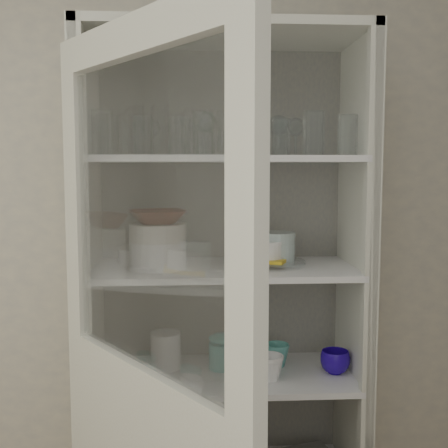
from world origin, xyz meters
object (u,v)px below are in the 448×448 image
(cream_bowl, at_px, (158,232))
(white_canister, at_px, (166,350))
(goblet_2, at_px, (296,136))
(grey_bowl_stack, at_px, (278,248))
(mug_white, at_px, (270,368))
(teal_jar, at_px, (222,353))
(goblet_1, at_px, (206,132))
(plate_stack_back, at_px, (146,255))
(terracotta_bowl, at_px, (158,217))
(mug_blue, at_px, (335,362))
(white_ramekin, at_px, (265,249))
(measuring_cups, at_px, (130,375))
(yellow_trivet, at_px, (265,259))
(mug_teal, at_px, (277,355))
(glass_platter, at_px, (265,263))
(plate_stack_front, at_px, (158,255))
(goblet_3, at_px, (278,134))
(pantry_cabinet, at_px, (223,346))
(goblet_0, at_px, (152,136))

(cream_bowl, relative_size, white_canister, 1.47)
(goblet_2, bearing_deg, cream_bowl, -165.50)
(grey_bowl_stack, relative_size, mug_white, 1.26)
(teal_jar, bearing_deg, grey_bowl_stack, -1.79)
(goblet_1, relative_size, plate_stack_back, 0.86)
(cream_bowl, relative_size, terracotta_bowl, 1.01)
(mug_blue, distance_m, white_canister, 0.64)
(white_ramekin, relative_size, measuring_cups, 1.52)
(teal_jar, relative_size, measuring_cups, 1.23)
(yellow_trivet, xyz_separation_m, mug_teal, (0.05, 0.03, -0.38))
(cream_bowl, distance_m, white_ramekin, 0.40)
(terracotta_bowl, height_order, glass_platter, terracotta_bowl)
(goblet_2, xyz_separation_m, plate_stack_front, (-0.52, -0.13, -0.43))
(goblet_3, relative_size, glass_platter, 0.58)
(goblet_1, relative_size, mug_blue, 1.67)
(goblet_2, xyz_separation_m, grey_bowl_stack, (-0.08, -0.08, -0.42))
(pantry_cabinet, xyz_separation_m, measuring_cups, (-0.34, -0.13, -0.06))
(cream_bowl, height_order, white_canister, cream_bowl)
(goblet_2, relative_size, plate_stack_back, 0.76)
(white_ramekin, distance_m, grey_bowl_stack, 0.05)
(goblet_0, relative_size, yellow_trivet, 0.91)
(white_ramekin, xyz_separation_m, mug_white, (0.00, -0.11, -0.41))
(plate_stack_front, xyz_separation_m, mug_blue, (0.65, -0.01, -0.41))
(plate_stack_back, bearing_deg, plate_stack_front, -68.10)
(cream_bowl, distance_m, yellow_trivet, 0.41)
(plate_stack_back, relative_size, glass_platter, 0.70)
(goblet_3, xyz_separation_m, plate_stack_back, (-0.51, -0.02, -0.46))
(grey_bowl_stack, distance_m, mug_teal, 0.42)
(goblet_1, bearing_deg, yellow_trivet, -18.23)
(white_canister, bearing_deg, goblet_2, 5.68)
(plate_stack_front, distance_m, yellow_trivet, 0.40)
(plate_stack_front, distance_m, cream_bowl, 0.08)
(teal_jar, bearing_deg, cream_bowl, -164.82)
(glass_platter, xyz_separation_m, mug_teal, (0.05, 0.03, -0.36))
(goblet_0, relative_size, cream_bowl, 0.75)
(mug_white, distance_m, white_canister, 0.41)
(grey_bowl_stack, distance_m, teal_jar, 0.45)
(goblet_3, xyz_separation_m, glass_platter, (-0.06, -0.11, -0.48))
(mug_blue, bearing_deg, mug_teal, -179.72)
(terracotta_bowl, xyz_separation_m, white_canister, (0.02, 0.08, -0.52))
(glass_platter, relative_size, mug_teal, 3.15)
(yellow_trivet, height_order, white_ramekin, white_ramekin)
(pantry_cabinet, distance_m, goblet_1, 0.81)
(pantry_cabinet, relative_size, mug_blue, 19.37)
(terracotta_bowl, relative_size, grey_bowl_stack, 1.58)
(glass_platter, relative_size, measuring_cups, 3.10)
(goblet_2, height_order, plate_stack_back, goblet_2)
(goblet_3, relative_size, cream_bowl, 0.85)
(goblet_2, relative_size, mug_white, 1.59)
(cream_bowl, bearing_deg, measuring_cups, -160.34)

